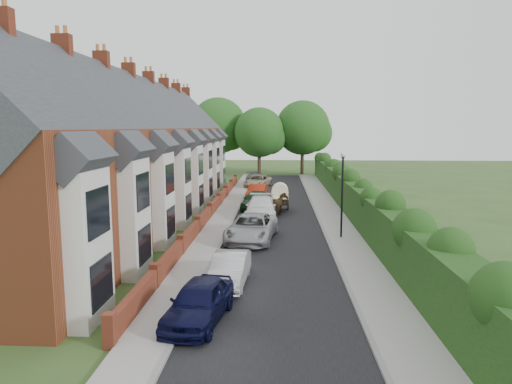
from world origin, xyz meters
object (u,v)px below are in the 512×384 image
car_white (261,208)px  car_beige (258,181)px  car_navy (199,302)px  car_silver_b (252,228)px  car_green (256,200)px  horse (280,205)px  car_red (257,192)px  car_grey (255,179)px  horse_cart (280,195)px  lamppost (342,184)px  car_silver_a (230,269)px

car_white → car_beige: bearing=92.7°
car_navy → car_silver_b: (1.12, 11.29, 0.06)m
car_silver_b → car_green: size_ratio=1.26×
car_green → horse: horse is taller
car_red → car_grey: (-0.74, 11.39, -0.05)m
horse → car_navy: bearing=94.5°
car_white → car_green: bearing=97.9°
car_grey → horse_cart: bearing=-92.0°
car_navy → car_silver_b: size_ratio=0.76×
car_silver_b → horse: 7.73m
car_beige → horse_cart: size_ratio=1.55×
car_silver_b → horse_cart: (1.67, 9.71, 0.51)m
car_silver_b → car_red: bearing=98.1°
car_green → car_red: car_green is taller
car_red → car_white: bearing=-79.8°
car_green → car_beige: (-0.45, 13.65, -0.08)m
car_grey → car_beige: bearing=-91.7°
horse → car_white: bearing=46.7°
car_silver_b → car_beige: car_silver_b is taller
car_grey → lamppost: bearing=-87.5°
car_silver_b → car_white: size_ratio=1.03×
car_white → horse_cart: (1.39, 3.08, 0.50)m
car_silver_b → horse_cart: horse_cart is taller
car_navy → car_red: (0.74, 26.19, 0.01)m
car_silver_b → car_green: 10.46m
car_navy → horse: 19.04m
car_navy → car_silver_b: bearing=93.0°
car_navy → car_grey: 37.57m
lamppost → car_red: (-5.66, 14.20, -2.58)m
car_green → car_beige: bearing=102.5°
car_silver_a → car_grey: size_ratio=0.86×
lamppost → car_red: 15.50m
car_beige → horse_cart: bearing=-66.2°
car_silver_b → horse: size_ratio=2.77×
car_silver_b → car_green: car_silver_b is taller
car_navy → car_red: 26.20m
car_silver_b → car_red: car_silver_b is taller
car_grey → horse: (2.79, -18.74, 0.17)m
lamppost → car_navy: size_ratio=1.23×
car_silver_b → car_white: bearing=94.2°
car_red → car_beige: size_ratio=0.91×
car_green → car_grey: (-0.83, 15.84, -0.07)m
car_silver_a → horse_cart: size_ratio=1.29×
lamppost → horse_cart: bearing=111.9°
car_grey → horse_cart: horse_cart is taller
car_red → car_silver_a: bearing=-84.6°
car_navy → horse_cart: size_ratio=1.35×
horse_cart → lamppost: bearing=-68.1°
car_green → horse_cart: size_ratio=1.41×
car_grey → horse: 18.94m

